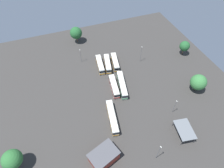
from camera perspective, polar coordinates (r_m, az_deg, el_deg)
ground_plane at (r=87.47m, az=0.54°, el=-1.57°), size 111.81×111.81×0.00m
bus_row0_slot2 at (r=76.44m, az=0.07°, el=-10.07°), size 15.25×5.00×3.62m
bus_row1_slot0 at (r=86.77m, az=3.05°, el=-0.26°), size 15.24×5.69×3.62m
bus_row1_slot1 at (r=86.08m, az=0.62°, el=-0.70°), size 12.53×4.33×3.62m
bus_row2_slot0 at (r=97.54m, az=0.91°, el=6.63°), size 12.00×4.75×3.62m
bus_row2_slot1 at (r=96.65m, az=-1.35°, el=6.15°), size 12.23×5.10×3.62m
bus_row2_slot2 at (r=96.38m, az=-3.64°, el=5.90°), size 12.27×4.12×3.62m
depot_building at (r=69.13m, az=-2.51°, el=-21.07°), size 9.55×11.37×4.90m
maintenance_shelter at (r=76.88m, az=21.16°, el=-12.73°), size 9.50×7.11×3.76m
lamp_post_far_corner at (r=98.78m, az=8.77°, el=9.09°), size 0.56×0.28×9.40m
lamp_post_by_building at (r=80.48m, az=18.43°, el=-6.39°), size 0.56×0.28×7.88m
lamp_post_near_entrance at (r=68.39m, az=13.87°, el=-19.43°), size 0.56×0.28×9.63m
lamp_post_mid_lot at (r=99.11m, az=-9.48°, el=8.57°), size 0.56×0.28×7.92m
tree_northeast at (r=112.59m, az=-10.84°, el=14.93°), size 6.81×6.81×9.52m
tree_northwest at (r=91.51m, az=24.70°, el=0.49°), size 7.09×7.09×8.87m
tree_south_edge at (r=72.11m, az=-28.01°, el=-19.52°), size 6.52×6.52×9.58m
tree_west_edge at (r=109.14m, az=21.14°, el=10.65°), size 5.35×5.35×8.08m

